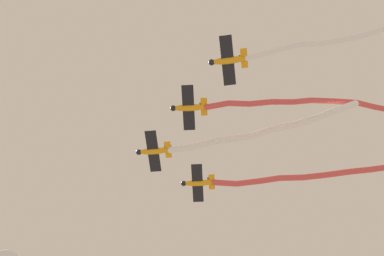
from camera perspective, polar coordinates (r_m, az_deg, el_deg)
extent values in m
ellipsoid|color=orange|center=(72.04, -4.46, -2.72)|extent=(3.77, 4.44, 0.99)
sphere|color=black|center=(72.36, -6.28, -2.84)|extent=(1.18, 1.18, 0.84)
ellipsoid|color=#232833|center=(72.43, -4.92, -2.60)|extent=(1.27, 1.36, 0.53)
cube|color=black|center=(71.95, -4.60, -2.78)|extent=(6.58, 5.65, 0.13)
cube|color=orange|center=(71.89, -2.85, -2.57)|extent=(2.74, 2.43, 0.11)
cube|color=black|center=(72.34, -2.90, -2.36)|extent=(0.78, 0.95, 1.37)
cylinder|color=white|center=(71.66, -1.25, -2.41)|extent=(2.94, 3.09, 1.23)
cylinder|color=white|center=(71.64, 1.26, -1.92)|extent=(3.02, 2.89, 1.43)
cylinder|color=white|center=(71.86, 3.65, -1.44)|extent=(2.77, 2.90, 1.48)
cylinder|color=white|center=(71.98, 5.91, -1.09)|extent=(2.72, 2.65, 1.15)
cylinder|color=white|center=(72.03, 8.18, -0.53)|extent=(3.11, 2.68, 1.35)
cylinder|color=white|center=(72.20, 10.70, 0.15)|extent=(3.25, 3.03, 1.10)
cylinder|color=white|center=(72.29, 13.18, 0.77)|extent=(3.01, 2.56, 1.07)
cylinder|color=white|center=(72.47, 15.38, 1.53)|extent=(2.97, 2.35, 1.08)
cylinder|color=white|center=(72.88, 17.55, 2.35)|extent=(3.10, 2.60, 1.15)
sphere|color=white|center=(71.73, -2.54, -2.61)|extent=(0.95, 0.95, 0.95)
sphere|color=white|center=(71.62, 0.04, -2.22)|extent=(0.95, 0.95, 0.95)
sphere|color=white|center=(71.69, 2.49, -1.63)|extent=(0.95, 0.95, 0.95)
sphere|color=white|center=(72.07, 4.81, -1.25)|extent=(0.95, 0.95, 0.95)
sphere|color=white|center=(71.93, 7.02, -0.92)|extent=(0.95, 0.95, 0.95)
sphere|color=white|center=(72.17, 9.35, -0.13)|extent=(0.95, 0.95, 0.95)
sphere|color=white|center=(72.27, 12.04, 0.43)|extent=(0.95, 0.95, 0.95)
sphere|color=white|center=(72.35, 14.33, 1.11)|extent=(0.95, 0.95, 0.95)
sphere|color=white|center=(72.62, 16.42, 1.96)|extent=(0.95, 0.95, 0.95)
sphere|color=white|center=(73.18, 18.68, 2.74)|extent=(0.95, 0.95, 0.95)
ellipsoid|color=orange|center=(68.30, -0.28, 2.42)|extent=(3.63, 4.53, 0.99)
sphere|color=black|center=(68.40, -2.23, 2.34)|extent=(1.18, 1.18, 0.84)
ellipsoid|color=#232833|center=(68.65, -0.79, 2.54)|extent=(1.24, 1.37, 0.53)
cube|color=black|center=(68.19, -0.42, 2.36)|extent=(6.71, 5.45, 0.13)
cube|color=orange|center=(68.36, 1.42, 2.52)|extent=(2.78, 2.36, 0.11)
cube|color=black|center=(68.83, 1.33, 2.71)|extent=(0.75, 0.97, 1.37)
cylinder|color=#DB4C4C|center=(68.33, 3.03, 2.70)|extent=(2.77, 2.85, 1.20)
cylinder|color=#DB4C4C|center=(68.94, 5.56, 2.88)|extent=(2.34, 3.18, 1.61)
cylinder|color=#DB4C4C|center=(69.81, 8.10, 2.95)|extent=(2.70, 3.12, 1.37)
cylinder|color=#DB4C4C|center=(70.78, 10.61, 3.04)|extent=(2.42, 3.19, 1.53)
cylinder|color=#DB4C4C|center=(71.97, 12.86, 3.10)|extent=(2.45, 2.85, 1.66)
cylinder|color=#DB4C4C|center=(73.24, 15.17, 3.12)|extent=(2.50, 3.47, 1.31)
cylinder|color=#DB4C4C|center=(74.67, 17.62, 2.95)|extent=(2.42, 3.44, 1.34)
cylinder|color=#DB4C4C|center=(76.24, 19.72, 2.60)|extent=(1.86, 3.11, 1.40)
cylinder|color=#DB4C4C|center=(77.91, 21.44, 2.16)|extent=(1.92, 2.95, 1.60)
sphere|color=#DB4C4C|center=(68.24, 1.75, 2.47)|extent=(0.82, 0.82, 0.82)
sphere|color=#DB4C4C|center=(68.46, 4.30, 2.93)|extent=(0.82, 0.82, 0.82)
sphere|color=#DB4C4C|center=(69.44, 6.80, 2.83)|extent=(0.82, 0.82, 0.82)
sphere|color=#DB4C4C|center=(70.22, 9.39, 3.06)|extent=(0.82, 0.82, 0.82)
sphere|color=#DB4C4C|center=(71.38, 11.80, 3.02)|extent=(0.82, 0.82, 0.82)
sphere|color=#DB4C4C|center=(72.58, 13.90, 3.19)|extent=(0.82, 0.82, 0.82)
sphere|color=#DB4C4C|center=(73.93, 16.42, 3.05)|extent=(0.82, 0.82, 0.82)
sphere|color=#DB4C4C|center=(75.45, 18.79, 2.85)|extent=(0.82, 0.82, 0.82)
sphere|color=#DB4C4C|center=(77.06, 20.62, 2.34)|extent=(0.82, 0.82, 0.82)
ellipsoid|color=orange|center=(75.39, 0.78, -6.47)|extent=(3.65, 4.51, 0.99)
sphere|color=black|center=(75.47, -0.99, -6.55)|extent=(1.18, 1.18, 0.84)
ellipsoid|color=#232833|center=(75.71, 0.31, -6.33)|extent=(1.25, 1.37, 0.53)
cube|color=black|center=(75.29, 0.65, -6.54)|extent=(6.69, 5.48, 0.13)
cube|color=orange|center=(75.46, 2.33, -6.37)|extent=(2.78, 2.37, 0.11)
cube|color=black|center=(75.88, 2.25, -6.14)|extent=(0.75, 0.97, 1.37)
cylinder|color=#DB4C4C|center=(75.44, 3.95, -6.49)|extent=(2.58, 3.42, 1.09)
cylinder|color=#DB4C4C|center=(75.47, 6.57, -6.39)|extent=(3.13, 3.13, 1.17)
cylinder|color=#DB4C4C|center=(75.59, 9.06, -6.02)|extent=(2.81, 2.96, 1.15)
cylinder|color=#DB4C4C|center=(75.96, 11.60, -5.76)|extent=(3.01, 3.40, 1.22)
cylinder|color=#DB4C4C|center=(76.59, 14.21, -5.52)|extent=(2.93, 3.30, 1.24)
cylinder|color=#DB4C4C|center=(77.47, 16.80, -5.13)|extent=(3.20, 3.42, 1.03)
cylinder|color=#DB4C4C|center=(78.33, 19.22, -4.76)|extent=(2.67, 2.93, 0.94)
cylinder|color=#DB4C4C|center=(79.38, 21.42, -4.41)|extent=(2.96, 3.20, 1.27)
sphere|color=#DB4C4C|center=(75.35, 2.63, -6.42)|extent=(0.90, 0.90, 0.90)
sphere|color=#DB4C4C|center=(75.57, 5.25, -6.56)|extent=(0.90, 0.90, 0.90)
sphere|color=#DB4C4C|center=(75.41, 7.89, -6.21)|extent=(0.90, 0.90, 0.90)
sphere|color=#DB4C4C|center=(75.81, 10.23, -5.82)|extent=(0.90, 0.90, 0.90)
sphere|color=#DB4C4C|center=(76.16, 12.95, -5.69)|extent=(0.90, 0.90, 0.90)
sphere|color=#DB4C4C|center=(77.07, 15.45, -5.35)|extent=(0.90, 0.90, 0.90)
sphere|color=#DB4C4C|center=(77.93, 18.14, -4.90)|extent=(0.90, 0.90, 0.90)
sphere|color=#DB4C4C|center=(78.76, 20.29, -4.61)|extent=(0.90, 0.90, 0.90)
ellipsoid|color=orange|center=(65.29, 4.36, 7.95)|extent=(3.90, 4.34, 0.99)
sphere|color=black|center=(65.27, 2.32, 7.73)|extent=(1.19, 1.19, 0.84)
ellipsoid|color=#232833|center=(65.63, 3.81, 8.01)|extent=(1.29, 1.35, 0.53)
cube|color=black|center=(65.17, 4.22, 7.90)|extent=(6.45, 5.83, 0.13)
cube|color=orange|center=(65.47, 6.15, 8.17)|extent=(2.70, 2.49, 0.11)
cube|color=black|center=(65.94, 6.02, 8.32)|extent=(0.82, 0.93, 1.37)
cylinder|color=white|center=(65.58, 7.50, 8.41)|extent=(2.30, 2.14, 1.17)
cylinder|color=white|center=(65.93, 9.54, 8.93)|extent=(2.37, 2.16, 0.80)
cylinder|color=white|center=(66.23, 11.66, 9.40)|extent=(2.31, 2.24, 0.78)
cylinder|color=white|center=(66.78, 13.76, 9.57)|extent=(2.02, 2.47, 0.96)
cylinder|color=white|center=(67.41, 15.94, 9.70)|extent=(2.43, 2.44, 0.79)
cylinder|color=white|center=(68.01, 18.12, 10.01)|extent=(2.33, 2.30, 0.84)
cylinder|color=white|center=(68.89, 20.17, 10.40)|extent=(2.54, 2.35, 1.19)
sphere|color=white|center=(65.36, 6.50, 8.16)|extent=(0.70, 0.70, 0.70)
sphere|color=white|center=(65.83, 8.49, 8.66)|extent=(0.70, 0.70, 0.70)
sphere|color=white|center=(66.06, 10.60, 9.19)|extent=(0.70, 0.70, 0.70)
sphere|color=white|center=(66.42, 12.72, 9.60)|extent=(0.70, 0.70, 0.70)
sphere|color=white|center=(67.17, 14.79, 9.55)|extent=(0.70, 0.70, 0.70)
sphere|color=white|center=(67.67, 17.08, 9.85)|extent=(0.70, 0.70, 0.70)
sphere|color=white|center=(68.37, 19.14, 10.17)|extent=(0.70, 0.70, 0.70)
sphere|color=white|center=(69.44, 21.18, 10.63)|extent=(0.70, 0.70, 0.70)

